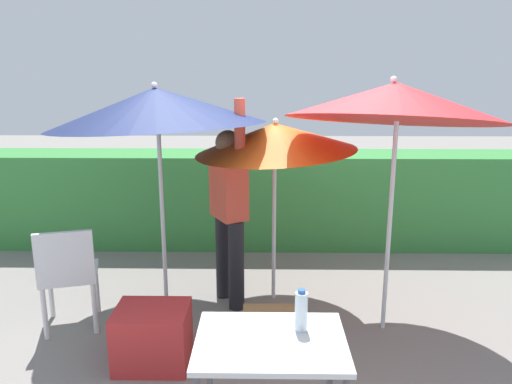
{
  "coord_description": "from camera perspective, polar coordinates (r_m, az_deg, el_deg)",
  "views": [
    {
      "loc": [
        0.07,
        -3.76,
        2.12
      ],
      "look_at": [
        0.0,
        0.3,
        1.1
      ],
      "focal_mm": 34.88,
      "sensor_mm": 36.0,
      "label": 1
    }
  ],
  "objects": [
    {
      "name": "umbrella_orange",
      "position": [
        4.35,
        2.2,
        6.24
      ],
      "size": [
        1.43,
        1.43,
        1.71
      ],
      "color": "silver",
      "rests_on": "ground_plane"
    },
    {
      "name": "umbrella_yellow",
      "position": [
        3.93,
        15.66,
        9.91
      ],
      "size": [
        1.68,
        1.68,
        2.17
      ],
      "color": "silver",
      "rests_on": "ground_plane"
    },
    {
      "name": "umbrella_rainbow",
      "position": [
        4.23,
        -11.37,
        9.52
      ],
      "size": [
        1.82,
        1.82,
        2.04
      ],
      "color": "silver",
      "rests_on": "ground_plane"
    },
    {
      "name": "folding_table",
      "position": [
        2.78,
        1.69,
        -18.1
      ],
      "size": [
        0.8,
        0.6,
        0.73
      ],
      "color": "#4C4C51",
      "rests_on": "ground_plane"
    },
    {
      "name": "hedge_row",
      "position": [
        6.06,
        0.28,
        -0.78
      ],
      "size": [
        8.0,
        0.7,
        1.12
      ],
      "primitive_type": "cube",
      "color": "#38843D",
      "rests_on": "ground_plane"
    },
    {
      "name": "cooler_box",
      "position": [
        3.84,
        -11.77,
        -15.91
      ],
      "size": [
        0.53,
        0.42,
        0.44
      ],
      "primitive_type": "cube",
      "color": "red",
      "rests_on": "ground_plane"
    },
    {
      "name": "ground_plane",
      "position": [
        4.32,
        -0.07,
        -15.31
      ],
      "size": [
        24.0,
        24.0,
        0.0
      ],
      "primitive_type": "plane",
      "color": "gray"
    },
    {
      "name": "person_vendor",
      "position": [
        4.41,
        -3.13,
        -1.51
      ],
      "size": [
        0.37,
        0.52,
        1.88
      ],
      "color": "black",
      "rests_on": "ground_plane"
    },
    {
      "name": "bottle_water",
      "position": [
        2.78,
        5.2,
        -13.43
      ],
      "size": [
        0.07,
        0.07,
        0.24
      ],
      "color": "silver",
      "rests_on": "folding_table"
    },
    {
      "name": "chair_plastic",
      "position": [
        4.36,
        -20.74,
        -8.53
      ],
      "size": [
        0.54,
        0.54,
        0.89
      ],
      "color": "silver",
      "rests_on": "ground_plane"
    },
    {
      "name": "crate_cardboard",
      "position": [
        3.95,
        1.72,
        -15.77
      ],
      "size": [
        0.43,
        0.35,
        0.3
      ],
      "primitive_type": "cube",
      "color": "#9E7A4C",
      "rests_on": "ground_plane"
    }
  ]
}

